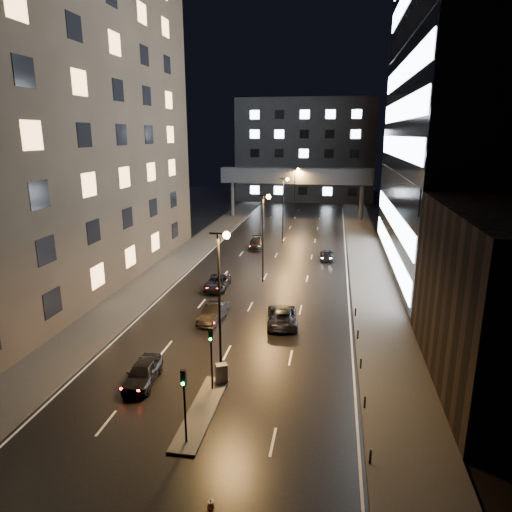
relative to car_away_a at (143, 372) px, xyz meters
The scene contains 23 objects.
ground 35.64m from the car_away_a, 82.50° to the left, with size 160.00×160.00×0.00m, color black.
sidewalk_left 31.34m from the car_away_a, 104.51° to the left, with size 5.00×110.00×0.15m, color #383533.
sidewalk_right 34.85m from the car_away_a, 60.51° to the left, with size 5.00×110.00×0.15m, color #383533.
building_left 32.58m from the car_away_a, 132.72° to the left, with size 15.00×48.00×40.00m, color #2D2319.
building_right_glass 48.29m from the car_away_a, 46.58° to the left, with size 20.00×36.00×45.00m, color black.
building_far 94.18m from the car_away_a, 87.15° to the left, with size 34.00×14.00×25.00m, color #333335.
skybridge 65.93m from the car_away_a, 85.93° to the left, with size 30.00×3.00×10.00m.
median_island 5.67m from the car_away_a, 28.36° to the right, with size 1.60×8.00×0.15m, color #383533.
traffic_signal_near 5.46m from the car_away_a, ahead, with size 0.28×0.34×4.40m.
traffic_signal_far 7.88m from the car_away_a, 48.92° to the right, with size 0.28×0.34×4.40m.
bollard_row 14.97m from the car_away_a, ahead, with size 0.12×25.12×0.90m.
streetlight_near 8.18m from the car_away_a, 34.68° to the left, with size 1.45×0.50×10.15m.
streetlight_mid_a 24.49m from the car_away_a, 78.35° to the left, with size 1.45×0.50×10.15m.
streetlight_mid_b 43.97m from the car_away_a, 83.66° to the left, with size 1.45×0.50×10.15m.
streetlight_far 63.77m from the car_away_a, 85.66° to the left, with size 1.45×0.50×10.15m.
car_away_a is the anchor object (origin of this frame).
car_away_b 11.46m from the car_away_a, 80.03° to the left, with size 1.64×4.72×1.55m, color black.
car_away_c 20.08m from the car_away_a, 89.84° to the left, with size 2.35×5.09×1.42m, color black.
car_away_d 39.18m from the car_away_a, 88.30° to the left, with size 2.07×5.10×1.48m, color black.
car_toward_a 14.29m from the car_away_a, 54.69° to the left, with size 2.60×5.64×1.57m, color black.
car_toward_b 36.46m from the car_away_a, 71.21° to the left, with size 1.79×4.40×1.28m, color black.
utility_cabinet 5.41m from the car_away_a, ahead, with size 0.77×0.57×1.32m, color #515154.
cone_b 12.26m from the car_away_a, 52.56° to the right, with size 0.35×0.35×0.45m, color #FF630D.
Camera 1 is at (7.79, -21.70, 16.63)m, focal length 32.00 mm.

